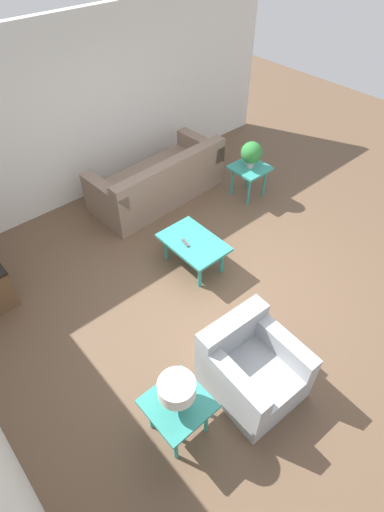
{
  "coord_description": "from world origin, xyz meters",
  "views": [
    {
      "loc": [
        -2.36,
        2.65,
        4.0
      ],
      "look_at": [
        0.28,
        0.33,
        0.55
      ],
      "focal_mm": 28.0,
      "sensor_mm": 36.0,
      "label": 1
    }
  ],
  "objects_px": {
    "coffee_table": "(193,244)",
    "potted_plant": "(252,153)",
    "armchair": "(250,367)",
    "table_lamp": "(177,390)",
    "sofa": "(159,182)",
    "side_table_plant": "(249,171)",
    "side_table_lamp": "(178,407)"
  },
  "relations": [
    {
      "from": "armchair",
      "to": "side_table_lamp",
      "type": "relative_size",
      "value": 1.72
    },
    {
      "from": "sofa",
      "to": "side_table_lamp",
      "type": "height_order",
      "value": "sofa"
    },
    {
      "from": "coffee_table",
      "to": "side_table_lamp",
      "type": "height_order",
      "value": "side_table_lamp"
    },
    {
      "from": "side_table_lamp",
      "to": "side_table_plant",
      "type": "bearing_deg",
      "value": -56.32
    },
    {
      "from": "coffee_table",
      "to": "side_table_plant",
      "type": "relative_size",
      "value": 1.63
    },
    {
      "from": "side_table_plant",
      "to": "coffee_table",
      "type": "bearing_deg",
      "value": 109.94
    },
    {
      "from": "side_table_plant",
      "to": "potted_plant",
      "type": "distance_m",
      "value": 0.33
    },
    {
      "from": "sofa",
      "to": "side_table_plant",
      "type": "relative_size",
      "value": 4.06
    },
    {
      "from": "armchair",
      "to": "table_lamp",
      "type": "bearing_deg",
      "value": 175.36
    },
    {
      "from": "coffee_table",
      "to": "table_lamp",
      "type": "bearing_deg",
      "value": 135.0
    },
    {
      "from": "side_table_plant",
      "to": "table_lamp",
      "type": "xyz_separation_m",
      "value": [
        -2.26,
        3.39,
        0.34
      ]
    },
    {
      "from": "armchair",
      "to": "coffee_table",
      "type": "height_order",
      "value": "armchair"
    },
    {
      "from": "coffee_table",
      "to": "side_table_plant",
      "type": "bearing_deg",
      "value": -70.06
    },
    {
      "from": "armchair",
      "to": "coffee_table",
      "type": "distance_m",
      "value": 1.89
    },
    {
      "from": "coffee_table",
      "to": "potted_plant",
      "type": "xyz_separation_m",
      "value": [
        0.64,
        -1.78,
        0.41
      ]
    },
    {
      "from": "sofa",
      "to": "side_table_plant",
      "type": "height_order",
      "value": "sofa"
    },
    {
      "from": "table_lamp",
      "to": "side_table_lamp",
      "type": "bearing_deg",
      "value": 90.0
    },
    {
      "from": "armchair",
      "to": "side_table_plant",
      "type": "distance_m",
      "value": 3.47
    },
    {
      "from": "side_table_lamp",
      "to": "table_lamp",
      "type": "bearing_deg",
      "value": -90.0
    },
    {
      "from": "table_lamp",
      "to": "side_table_plant",
      "type": "bearing_deg",
      "value": -56.32
    },
    {
      "from": "side_table_plant",
      "to": "table_lamp",
      "type": "distance_m",
      "value": 4.09
    },
    {
      "from": "armchair",
      "to": "coffee_table",
      "type": "relative_size",
      "value": 1.05
    },
    {
      "from": "side_table_lamp",
      "to": "potted_plant",
      "type": "relative_size",
      "value": 1.3
    },
    {
      "from": "coffee_table",
      "to": "side_table_lamp",
      "type": "distance_m",
      "value": 2.29
    },
    {
      "from": "potted_plant",
      "to": "table_lamp",
      "type": "distance_m",
      "value": 4.07
    },
    {
      "from": "armchair",
      "to": "table_lamp",
      "type": "height_order",
      "value": "table_lamp"
    },
    {
      "from": "table_lamp",
      "to": "coffee_table",
      "type": "bearing_deg",
      "value": -45.0
    },
    {
      "from": "sofa",
      "to": "armchair",
      "type": "height_order",
      "value": "sofa"
    },
    {
      "from": "sofa",
      "to": "potted_plant",
      "type": "relative_size",
      "value": 5.27
    },
    {
      "from": "coffee_table",
      "to": "potted_plant",
      "type": "distance_m",
      "value": 1.93
    },
    {
      "from": "coffee_table",
      "to": "side_table_lamp",
      "type": "bearing_deg",
      "value": 135.0
    },
    {
      "from": "coffee_table",
      "to": "table_lamp",
      "type": "height_order",
      "value": "table_lamp"
    }
  ]
}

